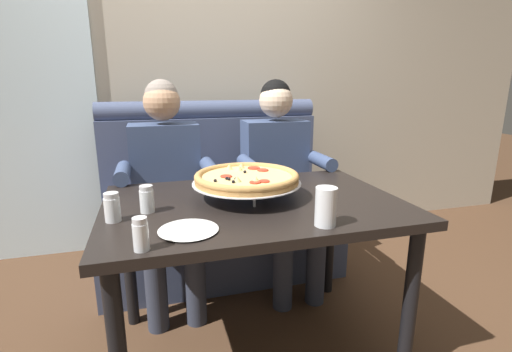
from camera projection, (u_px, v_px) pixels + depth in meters
name	position (u px, v px, depth m)	size (l,w,h in m)	color
ground_plane	(254.00, 346.00, 1.82)	(16.00, 16.00, 0.00)	#4C3321
back_wall_with_window	(202.00, 63.00, 2.84)	(6.00, 0.12, 2.80)	#BCB29E
window_panel	(3.00, 59.00, 2.42)	(1.10, 0.02, 2.80)	white
booth_bench	(219.00, 210.00, 2.56)	(1.53, 0.78, 1.13)	#424C6B
dining_table	(254.00, 220.00, 1.65)	(1.28, 0.87, 0.75)	black
diner_left	(167.00, 179.00, 2.14)	(0.54, 0.64, 1.27)	#2D3342
diner_right	(280.00, 172.00, 2.33)	(0.54, 0.64, 1.27)	#2D3342
pizza	(247.00, 178.00, 1.65)	(0.49, 0.49, 0.13)	silver
shaker_oregano	(141.00, 236.00, 1.15)	(0.05, 0.05, 0.11)	white
shaker_parmesan	(112.00, 209.00, 1.38)	(0.06, 0.06, 0.11)	white
shaker_pepper_flakes	(147.00, 201.00, 1.48)	(0.06, 0.06, 0.11)	white
plate_near_left	(188.00, 228.00, 1.30)	(0.21, 0.21, 0.02)	white
drinking_glass	(326.00, 209.00, 1.34)	(0.08, 0.08, 0.14)	silver
patio_chair	(58.00, 166.00, 3.31)	(0.40, 0.41, 0.86)	black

